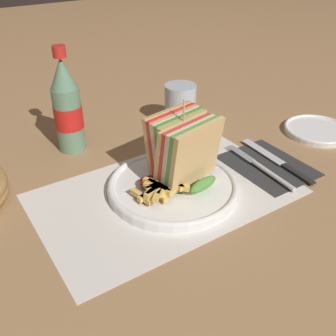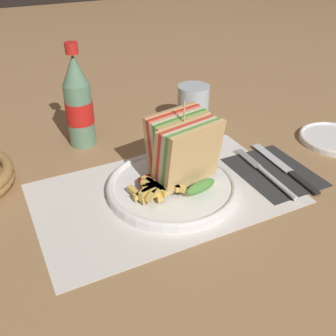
{
  "view_description": "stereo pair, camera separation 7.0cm",
  "coord_description": "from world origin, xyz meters",
  "px_view_note": "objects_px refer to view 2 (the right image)",
  "views": [
    {
      "loc": [
        -0.34,
        -0.48,
        0.42
      ],
      "look_at": [
        -0.01,
        0.02,
        0.04
      ],
      "focal_mm": 42.0,
      "sensor_mm": 36.0,
      "label": 1
    },
    {
      "loc": [
        -0.28,
        -0.52,
        0.42
      ],
      "look_at": [
        -0.01,
        0.02,
        0.04
      ],
      "focal_mm": 42.0,
      "sensor_mm": 36.0,
      "label": 2
    }
  ],
  "objects_px": {
    "glass_near": "(193,110)",
    "side_saucer": "(334,139)",
    "coke_bottle_near": "(79,103)",
    "plate_main": "(173,187)",
    "club_sandwich": "(184,151)",
    "knife": "(284,168)",
    "fork": "(270,176)"
  },
  "relations": [
    {
      "from": "club_sandwich",
      "to": "glass_near",
      "type": "relative_size",
      "value": 1.51
    },
    {
      "from": "fork",
      "to": "side_saucer",
      "type": "height_order",
      "value": "same"
    },
    {
      "from": "plate_main",
      "to": "side_saucer",
      "type": "bearing_deg",
      "value": 1.81
    },
    {
      "from": "coke_bottle_near",
      "to": "side_saucer",
      "type": "height_order",
      "value": "coke_bottle_near"
    },
    {
      "from": "club_sandwich",
      "to": "knife",
      "type": "bearing_deg",
      "value": -11.3
    },
    {
      "from": "club_sandwich",
      "to": "side_saucer",
      "type": "distance_m",
      "value": 0.39
    },
    {
      "from": "glass_near",
      "to": "side_saucer",
      "type": "relative_size",
      "value": 0.68
    },
    {
      "from": "fork",
      "to": "knife",
      "type": "distance_m",
      "value": 0.05
    },
    {
      "from": "plate_main",
      "to": "knife",
      "type": "height_order",
      "value": "plate_main"
    },
    {
      "from": "glass_near",
      "to": "side_saucer",
      "type": "height_order",
      "value": "glass_near"
    },
    {
      "from": "coke_bottle_near",
      "to": "glass_near",
      "type": "bearing_deg",
      "value": -7.44
    },
    {
      "from": "plate_main",
      "to": "side_saucer",
      "type": "relative_size",
      "value": 1.59
    },
    {
      "from": "club_sandwich",
      "to": "glass_near",
      "type": "bearing_deg",
      "value": 56.54
    },
    {
      "from": "coke_bottle_near",
      "to": "glass_near",
      "type": "height_order",
      "value": "coke_bottle_near"
    },
    {
      "from": "coke_bottle_near",
      "to": "knife",
      "type": "bearing_deg",
      "value": -41.34
    },
    {
      "from": "club_sandwich",
      "to": "side_saucer",
      "type": "relative_size",
      "value": 1.02
    },
    {
      "from": "club_sandwich",
      "to": "fork",
      "type": "bearing_deg",
      "value": -19.96
    },
    {
      "from": "club_sandwich",
      "to": "fork",
      "type": "height_order",
      "value": "club_sandwich"
    },
    {
      "from": "club_sandwich",
      "to": "knife",
      "type": "distance_m",
      "value": 0.22
    },
    {
      "from": "fork",
      "to": "coke_bottle_near",
      "type": "bearing_deg",
      "value": 135.64
    },
    {
      "from": "knife",
      "to": "coke_bottle_near",
      "type": "bearing_deg",
      "value": 141.84
    },
    {
      "from": "knife",
      "to": "side_saucer",
      "type": "relative_size",
      "value": 1.33
    },
    {
      "from": "fork",
      "to": "plate_main",
      "type": "bearing_deg",
      "value": 168.42
    },
    {
      "from": "coke_bottle_near",
      "to": "club_sandwich",
      "type": "bearing_deg",
      "value": -64.05
    },
    {
      "from": "glass_near",
      "to": "fork",
      "type": "bearing_deg",
      "value": -86.23
    },
    {
      "from": "club_sandwich",
      "to": "fork",
      "type": "relative_size",
      "value": 0.81
    },
    {
      "from": "coke_bottle_near",
      "to": "glass_near",
      "type": "xyz_separation_m",
      "value": [
        0.26,
        -0.03,
        -0.05
      ]
    },
    {
      "from": "plate_main",
      "to": "coke_bottle_near",
      "type": "distance_m",
      "value": 0.28
    },
    {
      "from": "fork",
      "to": "club_sandwich",
      "type": "bearing_deg",
      "value": 163.22
    },
    {
      "from": "coke_bottle_near",
      "to": "glass_near",
      "type": "relative_size",
      "value": 2.18
    },
    {
      "from": "plate_main",
      "to": "knife",
      "type": "distance_m",
      "value": 0.23
    },
    {
      "from": "knife",
      "to": "side_saucer",
      "type": "bearing_deg",
      "value": 17.34
    }
  ]
}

